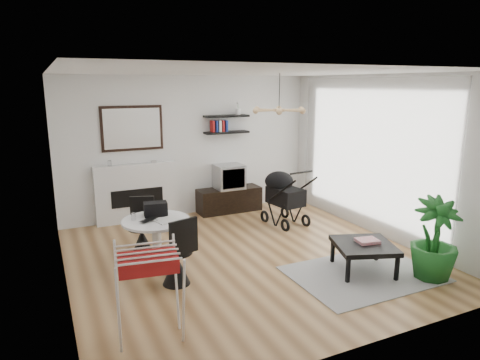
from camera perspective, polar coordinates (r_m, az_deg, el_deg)
name	(u,v)px	position (r m, az deg, el deg)	size (l,w,h in m)	color
floor	(246,257)	(6.53, 0.80, -10.21)	(5.00, 5.00, 0.00)	brown
ceiling	(247,72)	(6.01, 0.88, 14.21)	(5.00, 5.00, 0.00)	white
wall_back	(190,146)	(8.41, -6.68, 4.49)	(5.00, 5.00, 0.00)	white
wall_left	(58,186)	(5.53, -23.13, -0.79)	(5.00, 5.00, 0.00)	white
wall_right	(380,156)	(7.55, 18.16, 3.00)	(5.00, 5.00, 0.00)	white
sheer_curtain	(367,155)	(7.63, 16.59, 3.20)	(0.04, 3.60, 2.60)	white
fireplace	(136,186)	(8.19, -13.70, -0.76)	(1.50, 0.17, 2.16)	white
shelf_lower	(227,132)	(8.52, -1.80, 6.37)	(0.90, 0.25, 0.04)	black
shelf_upper	(226,116)	(8.49, -1.81, 8.52)	(0.90, 0.25, 0.04)	black
pendant_lamp	(279,110)	(6.62, 5.22, 9.26)	(0.90, 0.90, 0.10)	tan
tv_console	(229,200)	(8.68, -1.46, -2.65)	(1.29, 0.45, 0.48)	black
crt_tv	(229,177)	(8.56, -1.48, 0.46)	(0.55, 0.48, 0.48)	#B2B3B5
dining_table	(157,235)	(6.18, -11.05, -7.26)	(0.95, 0.95, 0.69)	white
laptop	(151,221)	(6.03, -11.75, -5.32)	(0.29, 0.19, 0.02)	black
black_bag	(156,209)	(6.26, -11.20, -3.81)	(0.33, 0.20, 0.20)	black
newspaper	(168,220)	(6.04, -9.63, -5.27)	(0.34, 0.28, 0.01)	white
drinking_glass	(134,217)	(6.13, -14.01, -4.76)	(0.06, 0.06, 0.10)	white
chair_far	(142,236)	(6.74, -12.91, -7.31)	(0.45, 0.46, 0.86)	black
chair_near	(177,263)	(5.65, -8.43, -10.91)	(0.47, 0.49, 0.92)	black
drying_rack	(149,294)	(4.48, -11.99, -14.61)	(0.73, 0.69, 0.97)	white
stroller	(283,199)	(7.94, 5.81, -2.52)	(0.65, 0.92, 1.08)	black
rug	(363,274)	(6.20, 16.07, -11.95)	(1.94, 1.40, 0.01)	#A6A6A6
coffee_table	(364,247)	(6.17, 16.21, -8.52)	(0.99, 0.99, 0.40)	black
magazines	(367,241)	(6.20, 16.62, -7.77)	(0.29, 0.23, 0.04)	#C73146
potted_plant	(434,239)	(6.22, 24.49, -7.16)	(0.62, 0.62, 1.10)	#1A5D1F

